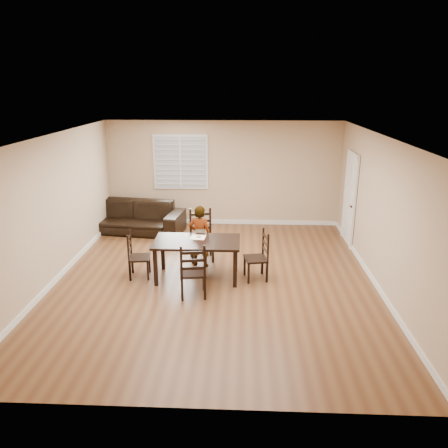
% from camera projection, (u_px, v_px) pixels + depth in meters
% --- Properties ---
extents(ground, '(7.00, 7.00, 0.00)m').
position_uv_depth(ground, '(215.00, 279.00, 8.36)').
color(ground, brown).
rests_on(ground, ground).
extents(room, '(6.04, 7.04, 2.72)m').
position_uv_depth(room, '(217.00, 185.00, 7.97)').
color(room, tan).
rests_on(room, ground).
extents(dining_table, '(1.62, 0.91, 0.76)m').
position_uv_depth(dining_table, '(197.00, 245.00, 8.23)').
color(dining_table, black).
rests_on(dining_table, ground).
extents(chair_near, '(0.57, 0.54, 1.08)m').
position_uv_depth(chair_near, '(201.00, 236.00, 9.27)').
color(chair_near, black).
rests_on(chair_near, ground).
extents(chair_far, '(0.51, 0.48, 1.00)m').
position_uv_depth(chair_far, '(193.00, 274.00, 7.48)').
color(chair_far, black).
rests_on(chair_far, ground).
extents(chair_left, '(0.43, 0.46, 0.92)m').
position_uv_depth(chair_left, '(134.00, 257.00, 8.35)').
color(chair_left, black).
rests_on(chair_left, ground).
extents(chair_right, '(0.48, 0.50, 0.96)m').
position_uv_depth(chair_right, '(262.00, 257.00, 8.27)').
color(chair_right, black).
rests_on(chair_right, ground).
extents(child, '(0.52, 0.40, 1.28)m').
position_uv_depth(child, '(200.00, 236.00, 8.80)').
color(child, gray).
rests_on(child, ground).
extents(napkin, '(0.30, 0.30, 0.00)m').
position_uv_depth(napkin, '(198.00, 237.00, 8.37)').
color(napkin, white).
rests_on(napkin, dining_table).
extents(donut, '(0.09, 0.09, 0.03)m').
position_uv_depth(donut, '(199.00, 236.00, 8.37)').
color(donut, '#B47240').
rests_on(donut, napkin).
extents(sofa, '(2.74, 1.37, 0.77)m').
position_uv_depth(sofa, '(131.00, 217.00, 10.97)').
color(sofa, black).
rests_on(sofa, ground).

